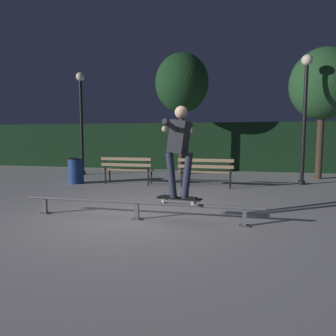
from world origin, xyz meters
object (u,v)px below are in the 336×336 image
(tree_behind_benches, at_px, (182,84))
(lamp_post_right, at_px, (305,103))
(park_bench_leftmost, at_px, (127,167))
(grind_rail, at_px, (137,205))
(trash_can, at_px, (76,170))
(skateboard, at_px, (179,199))
(skateboarder, at_px, (179,144))
(park_bench_left_center, at_px, (206,169))
(tree_far_right, at_px, (323,84))
(lamp_post_left, at_px, (81,110))

(tree_behind_benches, height_order, lamp_post_right, tree_behind_benches)
(lamp_post_right, bearing_deg, park_bench_leftmost, -167.17)
(grind_rail, bearing_deg, trash_can, 132.27)
(skateboard, height_order, skateboarder, skateboarder)
(skateboard, height_order, park_bench_leftmost, park_bench_leftmost)
(park_bench_left_center, bearing_deg, park_bench_leftmost, 180.00)
(skateboard, bearing_deg, park_bench_left_center, 89.00)
(skateboarder, bearing_deg, grind_rail, 179.97)
(grind_rail, relative_size, tree_far_right, 0.98)
(trash_can, bearing_deg, lamp_post_right, 11.04)
(skateboard, xyz_separation_m, park_bench_left_center, (0.07, 3.74, 0.13))
(grind_rail, xyz_separation_m, tree_far_right, (4.49, 6.45, 2.99))
(grind_rail, bearing_deg, lamp_post_right, 53.43)
(skateboarder, height_order, lamp_post_right, lamp_post_right)
(park_bench_left_center, bearing_deg, grind_rail, -102.43)
(tree_far_right, bearing_deg, lamp_post_left, -174.96)
(skateboard, xyz_separation_m, lamp_post_left, (-4.93, 5.69, 2.07))
(grind_rail, relative_size, skateboarder, 2.80)
(tree_far_right, bearing_deg, skateboard, -120.05)
(park_bench_left_center, height_order, lamp_post_right, lamp_post_right)
(skateboard, xyz_separation_m, tree_far_right, (3.73, 6.45, 2.84))
(tree_far_right, distance_m, lamp_post_left, 8.73)
(lamp_post_left, height_order, trash_can, lamp_post_left)
(skateboarder, height_order, park_bench_leftmost, skateboarder)
(skateboarder, xyz_separation_m, tree_behind_benches, (-1.22, 6.79, 2.17))
(skateboard, xyz_separation_m, park_bench_leftmost, (-2.35, 3.74, 0.13))
(park_bench_left_center, height_order, tree_behind_benches, tree_behind_benches)
(skateboarder, relative_size, park_bench_left_center, 0.97)
(trash_can, bearing_deg, grind_rail, -47.73)
(grind_rail, relative_size, park_bench_left_center, 2.72)
(skateboarder, distance_m, trash_can, 5.47)
(tree_behind_benches, xyz_separation_m, trash_can, (-2.81, -3.20, -3.10))
(grind_rail, relative_size, trash_can, 5.46)
(lamp_post_right, bearing_deg, park_bench_left_center, -157.14)
(grind_rail, height_order, tree_behind_benches, tree_behind_benches)
(tree_behind_benches, height_order, tree_far_right, tree_behind_benches)
(lamp_post_left, distance_m, lamp_post_right, 7.87)
(grind_rail, xyz_separation_m, park_bench_leftmost, (-1.59, 3.74, 0.27))
(skateboarder, relative_size, trash_can, 1.95)
(tree_far_right, bearing_deg, lamp_post_right, -118.69)
(skateboarder, bearing_deg, tree_behind_benches, 100.18)
(park_bench_left_center, bearing_deg, lamp_post_right, 22.86)
(park_bench_left_center, distance_m, lamp_post_left, 5.70)
(skateboard, relative_size, park_bench_left_center, 0.50)
(skateboard, relative_size, lamp_post_right, 0.21)
(park_bench_leftmost, height_order, lamp_post_left, lamp_post_left)
(grind_rail, bearing_deg, park_bench_left_center, 77.57)
(grind_rail, height_order, lamp_post_left, lamp_post_left)
(park_bench_leftmost, xyz_separation_m, park_bench_left_center, (2.42, 0.00, 0.00))
(park_bench_leftmost, bearing_deg, lamp_post_left, 143.01)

